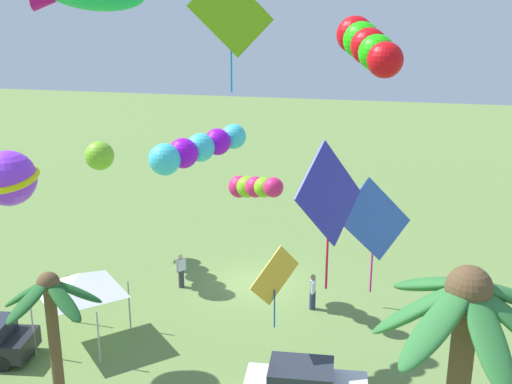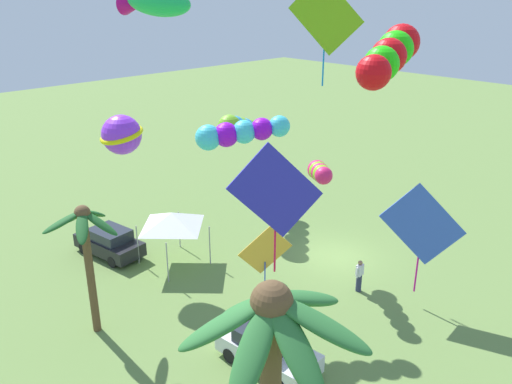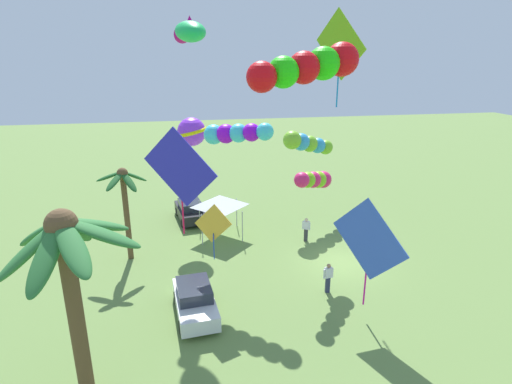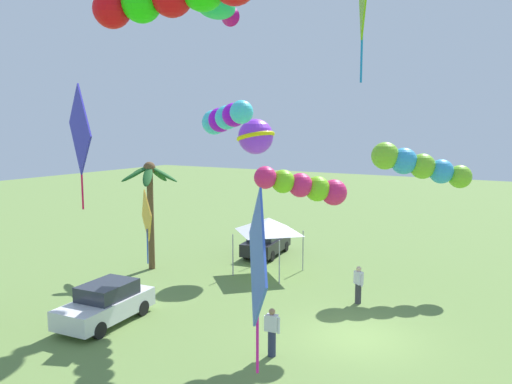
% 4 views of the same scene
% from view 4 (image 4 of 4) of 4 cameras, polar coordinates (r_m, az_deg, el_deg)
% --- Properties ---
extents(ground_plane, '(120.00, 120.00, 0.00)m').
position_cam_4_polar(ground_plane, '(18.82, 11.34, -15.78)').
color(ground_plane, olive).
extents(palm_tree_0, '(2.82, 2.95, 5.60)m').
position_cam_4_polar(palm_tree_0, '(26.44, -11.90, 0.27)').
color(palm_tree_0, brown).
rests_on(palm_tree_0, ground).
extents(parked_car_0, '(4.04, 2.04, 1.51)m').
position_cam_4_polar(parked_car_0, '(20.29, -16.56, -11.94)').
color(parked_car_0, silver).
rests_on(parked_car_0, ground).
extents(parked_car_1, '(4.11, 2.25, 1.51)m').
position_cam_4_polar(parked_car_1, '(29.28, 1.13, -5.69)').
color(parked_car_1, black).
rests_on(parked_car_1, ground).
extents(spectator_0, '(0.40, 0.47, 1.59)m').
position_cam_4_polar(spectator_0, '(21.88, 11.47, -10.18)').
color(spectator_0, '#38383D').
rests_on(spectator_0, ground).
extents(spectator_1, '(0.27, 0.55, 1.59)m').
position_cam_4_polar(spectator_1, '(16.84, 1.81, -15.47)').
color(spectator_1, '#2D3351').
rests_on(spectator_1, ground).
extents(festival_tent, '(2.86, 2.86, 2.85)m').
position_cam_4_polar(festival_tent, '(25.35, 1.43, -3.76)').
color(festival_tent, '#9E9EA3').
rests_on(festival_tent, ground).
extents(kite_tube_0, '(2.82, 4.27, 2.15)m').
position_cam_4_polar(kite_tube_0, '(24.75, 17.77, 2.93)').
color(kite_tube_0, '#75BF28').
extents(kite_tube_1, '(2.66, 3.41, 1.33)m').
position_cam_4_polar(kite_tube_1, '(20.75, -3.49, 8.31)').
color(kite_tube_1, '#3ECEE6').
extents(kite_ball_4, '(2.49, 2.49, 1.87)m').
position_cam_4_polar(kite_ball_4, '(26.86, -0.04, 6.27)').
color(kite_ball_4, '#9030F1').
extents(kite_fish_5, '(3.55, 2.11, 1.45)m').
position_cam_4_polar(kite_fish_5, '(24.56, -4.30, 20.02)').
color(kite_fish_5, '#19BE54').
extents(kite_diamond_6, '(1.30, 1.66, 2.90)m').
position_cam_4_polar(kite_diamond_6, '(19.58, -12.23, -2.75)').
color(kite_diamond_6, gold).
extents(kite_diamond_7, '(1.56, 2.86, 4.49)m').
position_cam_4_polar(kite_diamond_7, '(19.02, -19.26, 6.55)').
color(kite_diamond_7, '#2B28B4').
extents(kite_tube_8, '(2.71, 2.68, 1.48)m').
position_cam_4_polar(kite_tube_8, '(17.97, 5.52, 0.67)').
color(kite_tube_8, '#E52267').
extents(kite_diamond_9, '(2.94, 2.24, 5.07)m').
position_cam_4_polar(kite_diamond_9, '(13.53, 0.16, -7.59)').
color(kite_diamond_9, blue).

